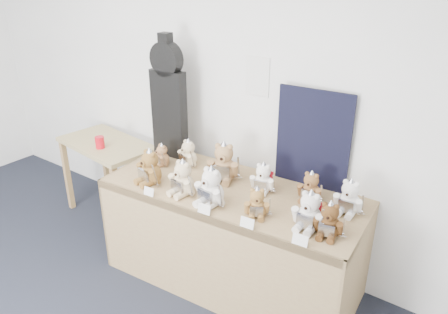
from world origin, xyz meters
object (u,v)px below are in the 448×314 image
Objects in this scene: teddy_back_left at (188,154)px; teddy_back_far_left at (162,156)px; teddy_front_centre at (211,188)px; display_table at (227,215)px; teddy_front_far_right at (309,212)px; teddy_back_right at (310,188)px; red_cup at (100,142)px; teddy_back_centre_right at (263,179)px; teddy_front_left at (183,179)px; teddy_back_end at (349,198)px; teddy_back_centre_left at (224,163)px; teddy_front_right at (257,204)px; side_table at (108,154)px; teddy_front_far_left at (150,168)px; teddy_front_end at (329,221)px; guitar_case at (169,99)px.

teddy_back_left is 1.21× the size of teddy_back_far_left.
teddy_front_centre is at bearing -0.62° from teddy_back_far_left.
teddy_front_far_right reaches higher than display_table.
teddy_front_centre is 0.70m from teddy_back_right.
teddy_back_centre_right reaches higher than red_cup.
teddy_back_end is at bearing 28.72° from teddy_front_left.
teddy_back_far_left is (-0.57, -0.09, -0.05)m from teddy_back_centre_left.
teddy_front_right reaches higher than red_cup.
teddy_front_right is 0.94× the size of teddy_back_right.
red_cup is 2.02m from teddy_back_right.
side_table is 1.36m from teddy_front_left.
teddy_back_centre_left is at bearing 53.10° from teddy_front_far_left.
teddy_front_far_left is 0.41m from teddy_back_left.
display_table is 1.50m from red_cup.
display_table is at bearing -156.54° from teddy_back_right.
teddy_back_left is (-0.54, 0.39, -0.03)m from teddy_front_centre.
display_table is 8.20× the size of teddy_back_right.
side_table is 3.88× the size of teddy_front_end.
teddy_back_centre_left is (-0.16, 0.18, 0.31)m from display_table.
side_table is at bearing 119.09° from red_cup.
guitar_case is 1.08m from teddy_back_centre_right.
teddy_front_far_left is at bearing -15.77° from red_cup.
teddy_front_centre is 1.08× the size of teddy_front_far_right.
teddy_front_far_right is at bearing -18.38° from teddy_front_right.
teddy_front_end is at bearing 1.05° from side_table.
display_table is at bearing -6.98° from teddy_back_left.
red_cup is 0.48× the size of teddy_front_right.
guitar_case is 1.40m from teddy_back_right.
teddy_front_far_left is at bearing -166.36° from display_table.
teddy_front_far_left is 1.20× the size of teddy_back_left.
guitar_case reaches higher than teddy_front_far_right.
side_table is (-1.55, 0.18, 0.02)m from display_table.
teddy_back_far_left is (-0.72, 0.27, -0.04)m from teddy_front_centre.
teddy_front_far_right is 1.41m from teddy_back_far_left.
teddy_back_centre_left reaches higher than teddy_back_centre_right.
teddy_back_end is at bearing 16.67° from teddy_back_left.
red_cup is at bearing -177.09° from teddy_back_end.
red_cup is at bearing 172.92° from display_table.
teddy_back_end is at bearing 34.42° from teddy_front_centre.
side_table is 3.20× the size of teddy_front_centre.
guitar_case is (0.74, 0.11, 0.66)m from side_table.
teddy_front_centre is 0.35m from teddy_front_right.
teddy_front_centre is (1.54, -0.36, 0.28)m from side_table.
teddy_front_far_left is 1.03× the size of teddy_front_left.
teddy_back_far_left is (-0.91, -0.10, -0.02)m from teddy_back_centre_right.
teddy_front_right is at bearing -6.76° from teddy_back_left.
teddy_front_left is 0.87× the size of teddy_back_centre_left.
teddy_front_centre is (1.47, -0.24, 0.09)m from red_cup.
teddy_front_end is at bearing -8.91° from display_table.
teddy_front_far_left is at bearing -165.19° from teddy_back_centre_right.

